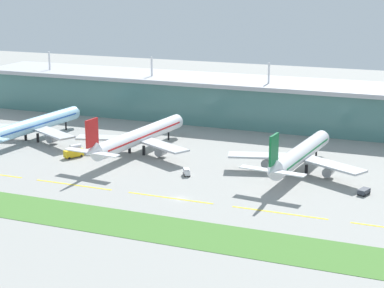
# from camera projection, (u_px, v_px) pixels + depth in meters

# --- Properties ---
(ground_plane) EXTENTS (600.00, 600.00, 0.00)m
(ground_plane) POSITION_uv_depth(u_px,v_px,m) (180.00, 199.00, 194.80)
(ground_plane) COLOR gray
(terminal_building) EXTENTS (288.00, 34.00, 28.88)m
(terminal_building) POSITION_uv_depth(u_px,v_px,m) (271.00, 103.00, 287.07)
(terminal_building) COLOR slate
(terminal_building) RESTS_ON ground
(airliner_nearest) EXTENTS (48.59, 61.98, 18.90)m
(airliner_nearest) POSITION_uv_depth(u_px,v_px,m) (33.00, 125.00, 261.36)
(airliner_nearest) COLOR #9ED1EA
(airliner_nearest) RESTS_ON ground
(airliner_near_middle) EXTENTS (48.51, 66.97, 18.90)m
(airliner_near_middle) POSITION_uv_depth(u_px,v_px,m) (138.00, 137.00, 242.81)
(airliner_near_middle) COLOR white
(airliner_near_middle) RESTS_ON ground
(airliner_far_middle) EXTENTS (48.51, 59.08, 18.90)m
(airliner_far_middle) POSITION_uv_depth(u_px,v_px,m) (299.00, 155.00, 218.68)
(airliner_far_middle) COLOR silver
(airliner_far_middle) RESTS_ON ground
(taxiway_stripe_mid_west) EXTENTS (28.00, 0.70, 0.04)m
(taxiway_stripe_mid_west) POSITION_uv_depth(u_px,v_px,m) (73.00, 185.00, 207.50)
(taxiway_stripe_mid_west) COLOR yellow
(taxiway_stripe_mid_west) RESTS_ON ground
(taxiway_stripe_centre) EXTENTS (28.00, 0.70, 0.04)m
(taxiway_stripe_centre) POSITION_uv_depth(u_px,v_px,m) (170.00, 198.00, 195.33)
(taxiway_stripe_centre) COLOR yellow
(taxiway_stripe_centre) RESTS_ON ground
(taxiway_stripe_mid_east) EXTENTS (28.00, 0.70, 0.04)m
(taxiway_stripe_mid_east) POSITION_uv_depth(u_px,v_px,m) (279.00, 213.00, 183.17)
(taxiway_stripe_mid_east) COLOR yellow
(taxiway_stripe_mid_east) RESTS_ON ground
(grass_verge) EXTENTS (300.00, 18.00, 0.10)m
(grass_verge) POSITION_uv_depth(u_px,v_px,m) (145.00, 227.00, 173.13)
(grass_verge) COLOR #477A33
(grass_verge) RESTS_ON ground
(fuel_truck) EXTENTS (5.83, 7.54, 4.95)m
(fuel_truck) POSITION_uv_depth(u_px,v_px,m) (74.00, 152.00, 238.11)
(fuel_truck) COLOR gold
(fuel_truck) RESTS_ON ground
(pushback_tug) EXTENTS (3.69, 4.94, 1.85)m
(pushback_tug) POSITION_uv_depth(u_px,v_px,m) (364.00, 191.00, 198.08)
(pushback_tug) COLOR #333842
(pushback_tug) RESTS_ON ground
(baggage_cart) EXTENTS (3.54, 3.99, 2.48)m
(baggage_cart) POSITION_uv_depth(u_px,v_px,m) (187.00, 172.00, 216.76)
(baggage_cart) COLOR silver
(baggage_cart) RESTS_ON ground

